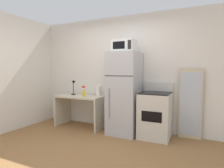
% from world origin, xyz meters
% --- Properties ---
extents(ground_plane, '(12.00, 12.00, 0.00)m').
position_xyz_m(ground_plane, '(0.00, 0.00, 0.00)').
color(ground_plane, olive).
extents(wall_back_white, '(5.00, 0.10, 2.60)m').
position_xyz_m(wall_back_white, '(0.00, 1.70, 1.30)').
color(wall_back_white, silver).
rests_on(wall_back_white, ground).
extents(desk, '(1.16, 0.60, 0.75)m').
position_xyz_m(desk, '(-0.96, 1.33, 0.52)').
color(desk, beige).
rests_on(desk, ground).
extents(desk_lamp, '(0.14, 0.12, 0.35)m').
position_xyz_m(desk_lamp, '(-1.21, 1.38, 0.99)').
color(desk_lamp, black).
rests_on(desk_lamp, desk).
extents(spray_bottle, '(0.06, 0.06, 0.25)m').
position_xyz_m(spray_bottle, '(-0.81, 1.23, 0.85)').
color(spray_bottle, yellow).
rests_on(spray_bottle, desk).
extents(paper_towel_roll, '(0.11, 0.11, 0.24)m').
position_xyz_m(paper_towel_roll, '(-0.56, 1.49, 0.87)').
color(paper_towel_roll, white).
rests_on(paper_towel_roll, desk).
extents(refrigerator, '(0.62, 0.67, 1.74)m').
position_xyz_m(refrigerator, '(0.18, 1.31, 0.87)').
color(refrigerator, '#B7B7BC').
rests_on(refrigerator, ground).
extents(microwave, '(0.46, 0.35, 0.26)m').
position_xyz_m(microwave, '(0.18, 1.28, 1.87)').
color(microwave, silver).
rests_on(microwave, refrigerator).
extents(oven_range, '(0.60, 0.61, 1.10)m').
position_xyz_m(oven_range, '(0.84, 1.33, 0.47)').
color(oven_range, beige).
rests_on(oven_range, ground).
extents(leaning_mirror, '(0.44, 0.03, 1.40)m').
position_xyz_m(leaning_mirror, '(1.48, 1.59, 0.70)').
color(leaning_mirror, '#C6B793').
rests_on(leaning_mirror, ground).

